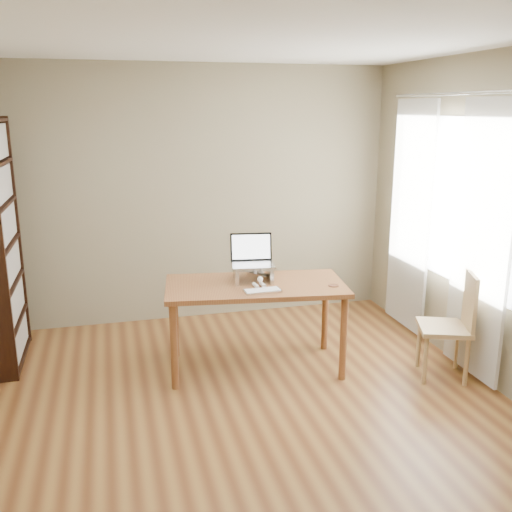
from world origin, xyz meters
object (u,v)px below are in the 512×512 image
at_px(laptop, 251,257).
at_px(chair, 452,321).
at_px(cat, 252,273).
at_px(keyboard, 262,291).
at_px(desk, 255,294).

xyz_separation_m(laptop, chair, (1.52, -0.70, -0.46)).
relative_size(cat, chair, 0.54).
height_order(keyboard, cat, cat).
bearing_deg(cat, laptop, 86.71).
height_order(keyboard, chair, chair).
bearing_deg(chair, laptop, 176.40).
relative_size(laptop, chair, 0.43).
bearing_deg(keyboard, chair, -14.66).
relative_size(desk, chair, 1.75).
xyz_separation_m(laptop, cat, (0.00, -0.03, -0.13)).
bearing_deg(laptop, chair, -16.93).
relative_size(desk, cat, 3.23).
bearing_deg(cat, keyboard, -93.48).
bearing_deg(keyboard, desk, 87.68).
bearing_deg(desk, cat, 97.65).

